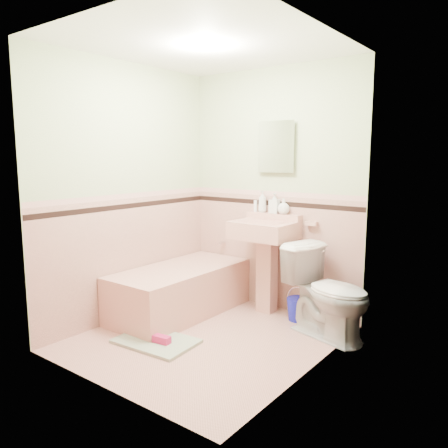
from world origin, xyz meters
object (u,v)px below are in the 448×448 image
Objects in this scene: medicine_cabinet at (277,147)px; toilet at (329,293)px; soap_bottle_left at (262,202)px; sink at (264,268)px; bathtub at (180,292)px; soap_bottle_right at (284,206)px; bucket at (298,309)px; shoe at (162,339)px; soap_bottle_mid at (275,203)px.

medicine_cabinet is 0.59× the size of toilet.
sink is at bearing -51.76° from soap_bottle_left.
medicine_cabinet reaches higher than toilet.
toilet is (1.47, 0.36, 0.18)m from bathtub.
bucket is at bearing -30.10° from soap_bottle_right.
toilet is 3.64× the size of bucket.
medicine_cabinet reaches higher than shoe.
soap_bottle_left is at bearing 128.24° from sink.
bathtub is 6.74× the size of soap_bottle_left.
soap_bottle_left reaches higher than soap_bottle_mid.
bathtub is 1.27m from soap_bottle_left.
medicine_cabinet is at bearing 11.94° from soap_bottle_left.
bucket is at bearing 54.82° from shoe.
soap_bottle_mid is 1.10m from bucket.
shoe is at bearing -101.71° from sink.
soap_bottle_left is 0.99× the size of bucket.
soap_bottle_right reaches higher than shoe.
soap_bottle_right is at bearing 149.90° from bucket.
soap_bottle_right is at bearing 0.00° from soap_bottle_mid.
shoe is (-0.11, -1.40, -1.07)m from soap_bottle_left.
toilet is at bearing -24.40° from soap_bottle_mid.
sink reaches higher than shoe.
soap_bottle_right is 1.04m from bucket.
sink is at bearing -177.05° from bucket.
toilet reaches higher than bucket.
soap_bottle_left reaches higher than toilet.
toilet is 1.52m from shoe.
medicine_cabinet reaches higher than sink.
soap_bottle_left reaches higher than bucket.
shoe is at bearing -100.03° from medicine_cabinet.
medicine_cabinet is 3.10× the size of shoe.
soap_bottle_mid reaches higher than bathtub.
sink is 6.21× the size of shoe.
medicine_cabinet is 2.19m from shoe.
sink is 0.67m from soap_bottle_mid.
shoe is (-0.25, -1.43, -1.64)m from medicine_cabinet.
bathtub reaches higher than bucket.
bucket is at bearing 27.24° from bathtub.
soap_bottle_right is 0.19× the size of toilet.
shoe is at bearing -100.46° from soap_bottle_mid.
soap_bottle_mid is at bearing -79.41° from medicine_cabinet.
medicine_cabinet is at bearing 72.09° from shoe.
sink is at bearing 70.42° from shoe.
bathtub is 0.90m from sink.
bathtub is at bearing -138.13° from soap_bottle_right.
soap_bottle_right is at bearing 58.07° from sink.
toilet is at bearing 37.30° from shoe.
bucket is (-0.40, 0.19, -0.30)m from toilet.
sink is 1.17× the size of toilet.
bathtub is 1.78m from medicine_cabinet.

